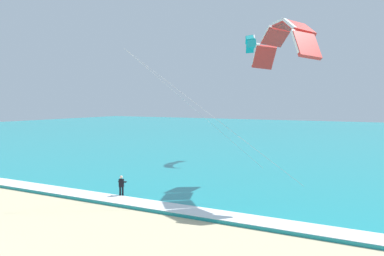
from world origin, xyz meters
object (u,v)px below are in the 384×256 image
Objects in this scene: kitesurfer at (121,186)px; kite_distant at (251,41)px; kite_primary at (284,39)px; surfboard at (122,198)px.

kitesurfer is 0.33× the size of kite_distant.
kite_distant is at bearing 120.11° from kite_primary.
kite_primary is 2.53× the size of kite_distant.
surfboard is 17.29m from kite_primary.
kite_distant reaches higher than kite_primary.
kite_distant is at bearing 88.28° from surfboard.
kite_primary is at bearing 40.76° from kitesurfer.
surfboard is 0.87× the size of kitesurfer.
kite_distant reaches higher than surfboard.
surfboard is at bearing -139.17° from kite_primary.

